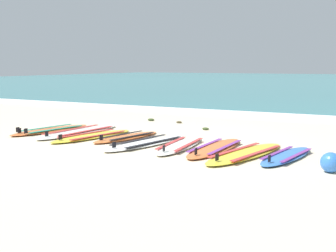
% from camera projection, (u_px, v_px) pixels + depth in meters
% --- Properties ---
extents(ground_plane, '(80.00, 80.00, 0.00)m').
position_uv_depth(ground_plane, '(148.00, 144.00, 8.74)').
color(ground_plane, beige).
extents(wave_foam_strip, '(80.00, 0.85, 0.11)m').
position_uv_depth(wave_foam_strip, '(237.00, 114.00, 13.53)').
color(wave_foam_strip, white).
rests_on(wave_foam_strip, ground).
extents(surfboard_0, '(0.90, 2.27, 0.18)m').
position_uv_depth(surfboard_0, '(51.00, 130.00, 10.36)').
color(surfboard_0, orange).
rests_on(surfboard_0, ground).
extents(surfboard_1, '(0.81, 2.59, 0.18)m').
position_uv_depth(surfboard_1, '(79.00, 132.00, 10.07)').
color(surfboard_1, silver).
rests_on(surfboard_1, ground).
extents(surfboard_2, '(0.96, 2.29, 0.18)m').
position_uv_depth(surfboard_2, '(93.00, 136.00, 9.48)').
color(surfboard_2, yellow).
rests_on(surfboard_2, ground).
extents(surfboard_3, '(0.82, 1.96, 0.18)m').
position_uv_depth(surfboard_3, '(127.00, 137.00, 9.34)').
color(surfboard_3, orange).
rests_on(surfboard_3, ground).
extents(surfboard_4, '(1.02, 2.39, 0.18)m').
position_uv_depth(surfboard_4, '(147.00, 143.00, 8.65)').
color(surfboard_4, white).
rests_on(surfboard_4, ground).
extents(surfboard_5, '(0.71, 2.12, 0.18)m').
position_uv_depth(surfboard_5, '(180.00, 145.00, 8.38)').
color(surfboard_5, silver).
rests_on(surfboard_5, ground).
extents(surfboard_6, '(0.58, 2.24, 0.18)m').
position_uv_depth(surfboard_6, '(215.00, 148.00, 8.12)').
color(surfboard_6, orange).
rests_on(surfboard_6, ground).
extents(surfboard_7, '(1.07, 2.49, 0.18)m').
position_uv_depth(surfboard_7, '(246.00, 153.00, 7.61)').
color(surfboard_7, yellow).
rests_on(surfboard_7, ground).
extents(surfboard_8, '(0.76, 1.97, 0.18)m').
position_uv_depth(surfboard_8, '(287.00, 156.00, 7.40)').
color(surfboard_8, '#3875CC').
rests_on(surfboard_8, ground).
extents(beach_ball, '(0.31, 0.31, 0.31)m').
position_uv_depth(beach_ball, '(331.00, 162.00, 6.39)').
color(beach_ball, blue).
rests_on(beach_ball, ground).
extents(seaweed_clump_near_shoreline, '(0.16, 0.13, 0.06)m').
position_uv_depth(seaweed_clump_near_shoreline, '(179.00, 122.00, 11.81)').
color(seaweed_clump_near_shoreline, '#4C4228').
rests_on(seaweed_clump_near_shoreline, ground).
extents(seaweed_clump_mid_sand, '(0.17, 0.14, 0.06)m').
position_uv_depth(seaweed_clump_mid_sand, '(206.00, 129.00, 10.59)').
color(seaweed_clump_mid_sand, '#384723').
rests_on(seaweed_clump_mid_sand, ground).
extents(seaweed_clump_by_the_boards, '(0.19, 0.16, 0.07)m').
position_uv_depth(seaweed_clump_by_the_boards, '(151.00, 120.00, 12.31)').
color(seaweed_clump_by_the_boards, '#384723').
rests_on(seaweed_clump_by_the_boards, ground).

